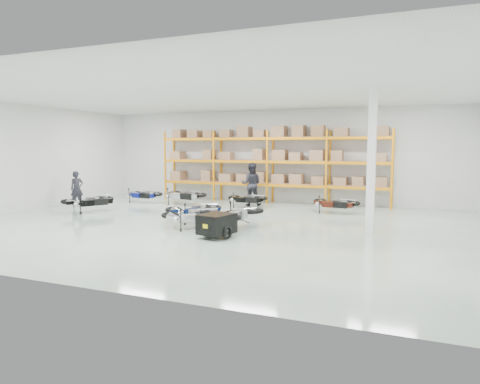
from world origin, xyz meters
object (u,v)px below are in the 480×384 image
at_px(moto_back_b, 184,192).
at_px(moto_back_d, 335,201).
at_px(moto_silver_left, 193,212).
at_px(person_left, 77,189).
at_px(moto_back_a, 143,192).
at_px(person_back, 251,184).
at_px(moto_black_far_left, 90,198).
at_px(moto_touring_right, 237,211).
at_px(trailer, 217,224).
at_px(moto_back_c, 246,196).
at_px(moto_blue_centre, 195,207).

bearing_deg(moto_back_b, moto_back_d, -79.22).
distance_m(moto_silver_left, person_left, 7.97).
bearing_deg(moto_back_d, moto_silver_left, 153.43).
xyz_separation_m(moto_back_a, person_back, (5.23, 1.08, 0.48)).
bearing_deg(moto_black_far_left, moto_touring_right, -157.19).
xyz_separation_m(moto_back_b, person_back, (3.05, 0.93, 0.42)).
bearing_deg(trailer, moto_back_c, 118.27).
xyz_separation_m(trailer, person_left, (-8.83, 3.87, 0.39)).
xyz_separation_m(moto_silver_left, person_back, (-0.18, 6.08, 0.45)).
xyz_separation_m(moto_blue_centre, moto_silver_left, (0.49, -1.10, -0.01)).
bearing_deg(moto_silver_left, person_left, 30.95).
xyz_separation_m(moto_back_a, moto_back_d, (9.23, 0.10, 0.01)).
xyz_separation_m(moto_silver_left, moto_touring_right, (1.37, 0.52, 0.06)).
height_order(moto_touring_right, moto_back_b, moto_touring_right).
height_order(moto_back_c, person_back, person_back).
bearing_deg(person_left, moto_back_b, -32.64).
distance_m(trailer, moto_back_b, 7.74).
bearing_deg(moto_back_c, moto_blue_centre, 174.74).
bearing_deg(moto_back_b, moto_black_far_left, 155.80).
relative_size(moto_silver_left, person_back, 0.89).
bearing_deg(moto_black_far_left, moto_back_b, -93.71).
distance_m(moto_black_far_left, moto_back_d, 10.17).
height_order(trailer, person_left, person_left).
xyz_separation_m(moto_blue_centre, person_left, (-6.97, 1.69, 0.25)).
height_order(moto_back_a, person_left, person_left).
relative_size(moto_blue_centre, moto_back_c, 1.13).
distance_m(trailer, person_left, 9.65).
relative_size(moto_back_b, moto_back_d, 1.10).
height_order(moto_black_far_left, moto_touring_right, moto_touring_right).
height_order(moto_back_d, person_back, person_back).
xyz_separation_m(moto_touring_right, person_back, (-1.54, 5.56, 0.40)).
bearing_deg(moto_back_d, moto_back_b, 99.95).
xyz_separation_m(moto_black_far_left, trailer, (7.10, -2.70, -0.15)).
distance_m(trailer, moto_back_d, 6.65).
bearing_deg(moto_silver_left, person_back, -36.90).
bearing_deg(person_back, trailer, 88.62).
bearing_deg(trailer, moto_silver_left, 156.60).
bearing_deg(person_back, moto_touring_right, 91.97).
xyz_separation_m(moto_back_a, moto_back_c, (5.24, 0.39, -0.02)).
xyz_separation_m(moto_back_b, person_left, (-4.23, -2.36, 0.23)).
bearing_deg(moto_touring_right, moto_back_c, 114.47).
bearing_deg(moto_blue_centre, moto_silver_left, 161.79).
bearing_deg(moto_back_b, person_left, 130.26).
xyz_separation_m(moto_back_c, person_back, (-0.01, 0.70, 0.50)).
height_order(moto_back_a, moto_back_b, moto_back_b).
height_order(moto_back_b, person_left, person_left).
distance_m(moto_blue_centre, moto_black_far_left, 5.27).
xyz_separation_m(moto_blue_centre, moto_back_b, (-2.74, 4.05, 0.02)).
distance_m(moto_blue_centre, moto_back_a, 6.28).
height_order(moto_black_far_left, moto_back_c, moto_black_far_left).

